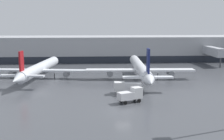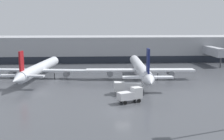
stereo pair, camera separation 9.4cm
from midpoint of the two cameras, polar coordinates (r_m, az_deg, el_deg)
name	(u,v)px [view 2 (the right image)]	position (r m, az deg, el deg)	size (l,w,h in m)	color
ground_plane	(123,112)	(46.19, 2.28, -8.46)	(320.00, 320.00, 0.00)	#424449
terminal_building	(108,48)	(106.08, -0.84, 4.42)	(160.00, 29.44, 9.00)	#9EA0A5
parked_jet_0	(140,68)	(71.31, 5.79, 0.35)	(27.52, 37.55, 9.08)	silver
parked_jet_1	(39,68)	(74.43, -14.50, 0.30)	(25.46, 33.43, 8.27)	silver
service_truck_0	(131,95)	(50.91, 3.88, -5.00)	(4.81, 3.28, 2.71)	silver
service_truck_1	(127,87)	(56.82, 3.22, -3.41)	(5.48, 2.06, 2.47)	silver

